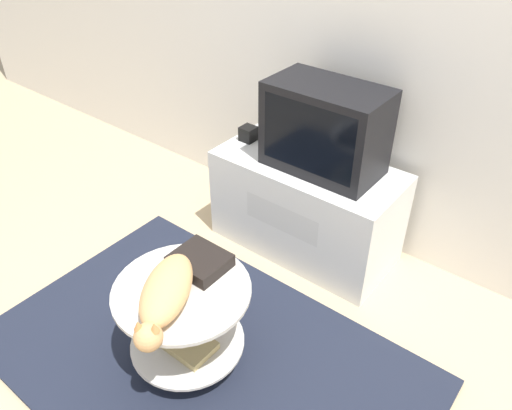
{
  "coord_description": "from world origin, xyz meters",
  "views": [
    {
      "loc": [
        1.1,
        -1.0,
        1.93
      ],
      "look_at": [
        -0.04,
        0.45,
        0.63
      ],
      "focal_mm": 35.0,
      "sensor_mm": 36.0,
      "label": 1
    }
  ],
  "objects_px": {
    "speaker": "(248,134)",
    "dvd_box": "(200,261)",
    "tv": "(325,129)",
    "cat": "(165,293)"
  },
  "relations": [
    {
      "from": "speaker",
      "to": "dvd_box",
      "type": "relative_size",
      "value": 0.36
    },
    {
      "from": "speaker",
      "to": "dvd_box",
      "type": "xyz_separation_m",
      "value": [
        0.45,
        -0.88,
        -0.11
      ]
    },
    {
      "from": "dvd_box",
      "to": "cat",
      "type": "xyz_separation_m",
      "value": [
        0.05,
        -0.25,
        0.04
      ]
    },
    {
      "from": "speaker",
      "to": "cat",
      "type": "xyz_separation_m",
      "value": [
        0.5,
        -1.13,
        -0.08
      ]
    },
    {
      "from": "speaker",
      "to": "cat",
      "type": "relative_size",
      "value": 0.15
    },
    {
      "from": "tv",
      "to": "dvd_box",
      "type": "distance_m",
      "value": 0.93
    },
    {
      "from": "dvd_box",
      "to": "cat",
      "type": "distance_m",
      "value": 0.25
    },
    {
      "from": "speaker",
      "to": "dvd_box",
      "type": "bearing_deg",
      "value": -63.19
    },
    {
      "from": "tv",
      "to": "cat",
      "type": "bearing_deg",
      "value": -90.12
    },
    {
      "from": "speaker",
      "to": "cat",
      "type": "distance_m",
      "value": 1.23
    }
  ]
}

